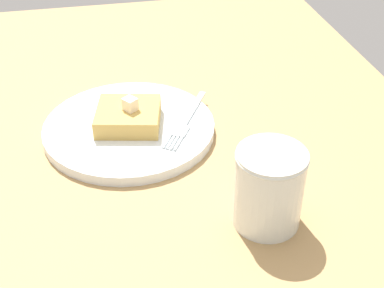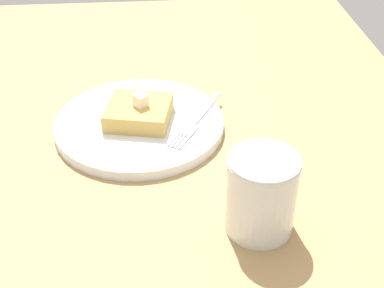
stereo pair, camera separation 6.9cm
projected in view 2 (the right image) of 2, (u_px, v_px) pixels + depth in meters
The scene contains 6 objects.
table_surface at pixel (113, 126), 82.19cm from camera, with size 98.82×98.82×2.18cm, color #A47F4F.
plate at pixel (140, 124), 79.05cm from camera, with size 24.93×24.93×1.52cm.
toast_slice_center at pixel (139, 112), 77.91cm from camera, with size 8.44×8.98×2.63cm, color tan.
butter_pat_primary at pixel (140, 100), 76.36cm from camera, with size 1.82×1.63×1.82cm, color #F9E8CB.
fork at pixel (194, 122), 77.89cm from camera, with size 14.62×9.15×0.36cm.
syrup_jar at pixel (261, 197), 60.24cm from camera, with size 8.17×8.17×9.86cm.
Camera 2 is at (69.27, 6.55, 46.61)cm, focal length 50.00 mm.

